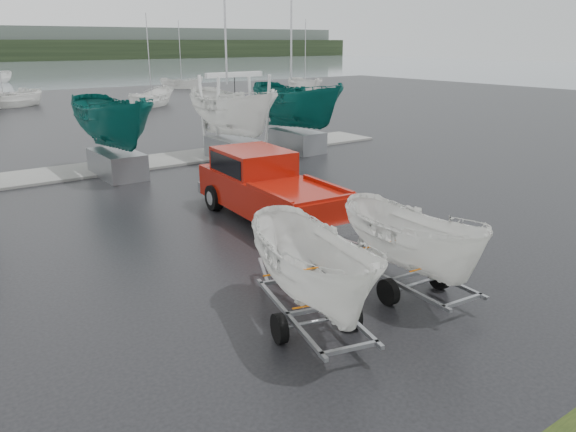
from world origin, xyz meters
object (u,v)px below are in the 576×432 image
(boat_hoist, at_px, (235,101))
(pickup_truck, at_px, (265,185))
(trailer_hitched, at_px, (415,186))
(trailer_parked, at_px, (315,201))

(boat_hoist, bearing_deg, pickup_truck, -116.65)
(pickup_truck, height_order, trailer_hitched, trailer_hitched)
(trailer_hitched, distance_m, boat_hoist, 18.42)
(trailer_hitched, bearing_deg, boat_hoist, 76.10)
(trailer_hitched, distance_m, trailer_parked, 2.92)
(trailer_parked, height_order, boat_hoist, trailer_parked)
(pickup_truck, relative_size, trailer_parked, 1.33)
(pickup_truck, xyz_separation_m, boat_hoist, (5.33, 10.63, 1.53))
(trailer_hitched, xyz_separation_m, trailer_parked, (-2.91, -0.05, 0.17))
(pickup_truck, height_order, trailer_parked, trailer_parked)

